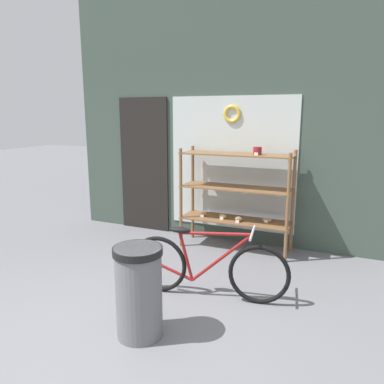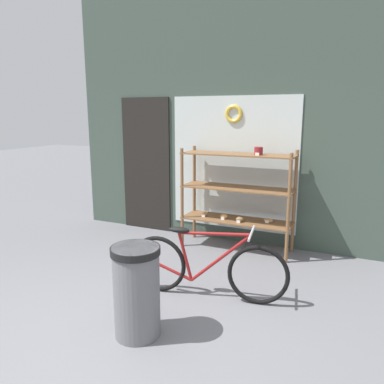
% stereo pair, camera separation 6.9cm
% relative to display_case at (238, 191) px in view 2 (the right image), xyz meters
% --- Properties ---
extents(ground_plane, '(30.00, 30.00, 0.00)m').
position_rel_display_case_xyz_m(ground_plane, '(-0.38, -2.57, -0.83)').
color(ground_plane, slate).
extents(storefront_facade, '(4.76, 0.13, 3.83)m').
position_rel_display_case_xyz_m(storefront_facade, '(-0.42, 0.37, 1.03)').
color(storefront_facade, '#3D4C42').
rests_on(storefront_facade, ground_plane).
extents(display_case, '(1.51, 0.46, 1.44)m').
position_rel_display_case_xyz_m(display_case, '(0.00, 0.00, 0.00)').
color(display_case, brown).
rests_on(display_case, ground_plane).
extents(bicycle, '(1.64, 0.46, 0.74)m').
position_rel_display_case_xyz_m(bicycle, '(0.15, -1.48, -0.50)').
color(bicycle, black).
rests_on(bicycle, ground_plane).
extents(trash_bin, '(0.41, 0.41, 0.79)m').
position_rel_display_case_xyz_m(trash_bin, '(-0.12, -2.33, -0.41)').
color(trash_bin, slate).
rests_on(trash_bin, ground_plane).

